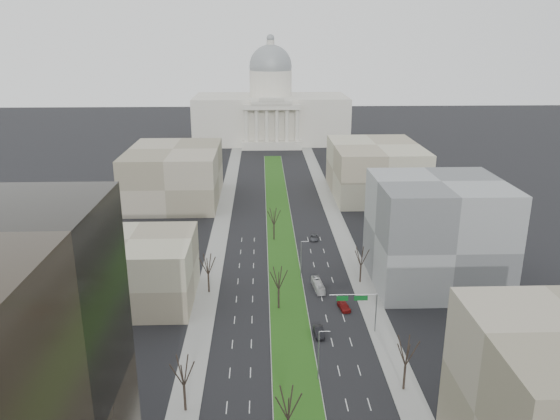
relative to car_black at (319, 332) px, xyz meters
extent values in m
plane|color=black|center=(-5.26, 50.90, -0.78)|extent=(600.00, 600.00, 0.00)
cube|color=#999993|center=(-5.26, 49.90, -0.71)|extent=(8.00, 222.00, 0.15)
cube|color=#1D4913|center=(-5.26, 49.90, -0.61)|extent=(7.70, 221.70, 0.06)
cube|color=gray|center=(-22.76, 25.90, -0.71)|extent=(5.00, 330.00, 0.15)
cube|color=gray|center=(12.24, 25.90, -0.71)|extent=(5.00, 330.00, 0.15)
cube|color=beige|center=(-5.26, 200.90, 11.22)|extent=(80.00, 40.00, 24.00)
cube|color=beige|center=(-5.26, 177.90, 1.22)|extent=(30.00, 6.00, 4.00)
cube|color=beige|center=(-5.26, 177.90, 20.22)|extent=(28.00, 5.00, 2.50)
cube|color=beige|center=(-5.26, 177.90, 22.22)|extent=(20.00, 5.00, 1.80)
cube|color=beige|center=(-5.26, 177.90, 23.82)|extent=(12.00, 5.00, 1.60)
cylinder|color=beige|center=(-5.26, 200.90, 29.22)|extent=(22.00, 22.00, 14.00)
sphere|color=gray|center=(-5.26, 200.90, 38.22)|extent=(22.00, 22.00, 22.00)
cylinder|color=beige|center=(-5.26, 200.90, 49.22)|extent=(4.00, 4.00, 4.00)
sphere|color=gray|center=(-5.26, 200.90, 52.22)|extent=(4.00, 4.00, 4.00)
cylinder|color=beige|center=(-17.76, 177.90, 11.22)|extent=(2.00, 2.00, 16.00)
cylinder|color=beige|center=(-12.76, 177.90, 11.22)|extent=(2.00, 2.00, 16.00)
cylinder|color=beige|center=(-7.76, 177.90, 11.22)|extent=(2.00, 2.00, 16.00)
cylinder|color=beige|center=(-2.76, 177.90, 11.22)|extent=(2.00, 2.00, 16.00)
cylinder|color=beige|center=(2.24, 177.90, 11.22)|extent=(2.00, 2.00, 16.00)
cylinder|color=beige|center=(7.24, 177.90, 11.22)|extent=(2.00, 2.00, 16.00)
cube|color=tan|center=(-38.26, 15.90, 6.22)|extent=(26.00, 22.00, 14.00)
cube|color=slate|center=(28.74, 22.90, 11.22)|extent=(28.00, 26.00, 24.00)
cube|color=gray|center=(-40.26, 90.90, 8.22)|extent=(30.00, 40.00, 18.00)
cube|color=tan|center=(29.74, 95.90, 8.22)|extent=(30.00, 40.00, 18.00)
cylinder|color=black|center=(-22.46, -21.10, 1.38)|extent=(0.40, 0.40, 4.32)
cylinder|color=black|center=(-22.46, 18.90, 1.33)|extent=(0.40, 0.40, 4.22)
cylinder|color=black|center=(11.94, -17.10, 1.43)|extent=(0.40, 0.40, 4.42)
cylinder|color=black|center=(11.94, 22.90, 1.23)|extent=(0.40, 0.40, 4.03)
cylinder|color=black|center=(-7.26, 10.90, 1.38)|extent=(0.40, 0.40, 4.32)
cylinder|color=black|center=(-7.26, 50.90, 1.38)|extent=(0.40, 0.40, 4.32)
cylinder|color=gray|center=(-1.56, -14.10, 3.72)|extent=(0.20, 0.20, 9.00)
cylinder|color=gray|center=(-0.66, -14.10, 8.32)|extent=(1.80, 0.12, 0.12)
cylinder|color=gray|center=(-1.56, 25.90, 3.72)|extent=(0.20, 0.20, 9.00)
cylinder|color=gray|center=(-0.66, 25.90, 8.32)|extent=(1.80, 0.12, 0.12)
cylinder|color=gray|center=(10.94, 0.90, 3.22)|extent=(0.24, 0.24, 8.00)
cylinder|color=gray|center=(6.44, 0.90, 7.22)|extent=(9.00, 0.18, 0.18)
cube|color=#0C591E|center=(7.94, 0.98, 6.42)|extent=(2.60, 0.08, 1.00)
cube|color=#0C591E|center=(4.44, 0.98, 6.42)|extent=(2.20, 0.08, 1.00)
imported|color=black|center=(0.00, 0.00, 0.00)|extent=(1.87, 4.81, 1.56)
imported|color=maroon|center=(6.30, 10.24, -0.09)|extent=(2.72, 5.01, 1.38)
imported|color=#43444A|center=(3.95, 50.76, -0.16)|extent=(2.66, 4.69, 1.23)
imported|color=silver|center=(1.85, 19.50, 0.25)|extent=(2.55, 7.52, 2.05)
camera|label=1|loc=(-10.54, -91.09, 53.59)|focal=35.00mm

